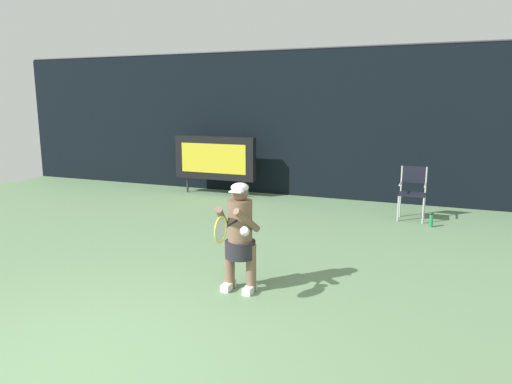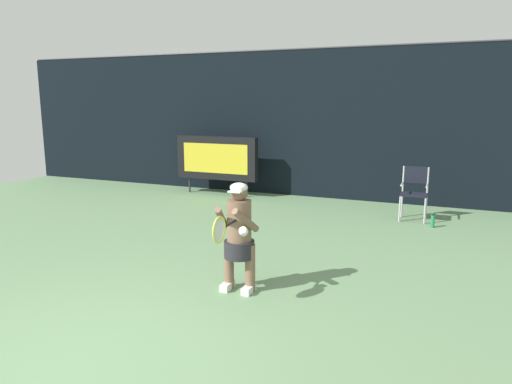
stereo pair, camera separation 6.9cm
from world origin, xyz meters
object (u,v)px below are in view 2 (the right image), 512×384
Objects in this scene: umpire_chair at (414,190)px; tennis_player at (239,234)px; scoreboard at (217,158)px; water_bottle at (433,221)px; tennis_racket at (220,229)px.

umpire_chair is 0.77× the size of tennis_player.
scoreboard reaches higher than water_bottle.
scoreboard reaches higher than tennis_player.
umpire_chair is at bearing 129.01° from water_bottle.
scoreboard is at bearing 170.40° from umpire_chair.
tennis_racket is at bearing -86.45° from tennis_player.
umpire_chair is 4.08× the size of water_bottle.
water_bottle is (5.31, -1.33, -0.82)m from scoreboard.
scoreboard is 8.30× the size of water_bottle.
umpire_chair is at bearing -9.60° from scoreboard.
tennis_racket reaches higher than water_bottle.
tennis_player reaches higher than tennis_racket.
umpire_chair is 5.57m from tennis_racket.
umpire_chair is 5.01m from tennis_player.
water_bottle is 4.76m from tennis_player.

